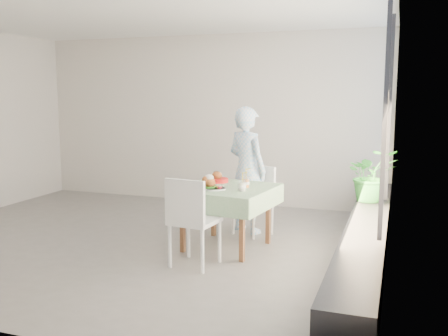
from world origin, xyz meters
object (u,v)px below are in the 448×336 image
at_px(chair_near, 194,239).
at_px(main_dish, 211,184).
at_px(cafe_table, 227,210).
at_px(juice_cup_orange, 246,182).
at_px(chair_far, 253,213).
at_px(diner, 247,170).
at_px(potted_plant, 371,175).

xyz_separation_m(chair_near, main_dish, (-0.01, 0.52, 0.50)).
height_order(chair_near, main_dish, chair_near).
relative_size(cafe_table, juice_cup_orange, 4.35).
xyz_separation_m(chair_far, main_dish, (-0.27, -0.87, 0.52)).
bearing_deg(chair_far, chair_near, -100.50).
bearing_deg(cafe_table, chair_far, 78.43).
bearing_deg(cafe_table, diner, 88.67).
height_order(diner, juice_cup_orange, diner).
bearing_deg(cafe_table, main_dish, -123.10).
distance_m(diner, potted_plant, 1.58).
bearing_deg(juice_cup_orange, chair_near, -115.02).
bearing_deg(diner, potted_plant, -148.97).
xyz_separation_m(cafe_table, potted_plant, (1.59, 0.89, 0.37)).
height_order(cafe_table, diner, diner).
xyz_separation_m(main_dish, juice_cup_orange, (0.35, 0.22, 0.01)).
distance_m(diner, juice_cup_orange, 0.78).
distance_m(cafe_table, main_dish, 0.41).
relative_size(chair_far, chair_near, 0.92).
distance_m(chair_far, chair_near, 1.41).
distance_m(chair_near, juice_cup_orange, 0.96).
bearing_deg(potted_plant, diner, -175.55).
height_order(chair_far, diner, diner).
height_order(chair_far, potted_plant, potted_plant).
height_order(chair_far, chair_near, chair_near).
bearing_deg(chair_near, main_dish, 90.97).
bearing_deg(diner, chair_near, 111.31).
bearing_deg(cafe_table, juice_cup_orange, 6.41).
bearing_deg(chair_far, main_dish, -106.97).
bearing_deg(main_dish, diner, 81.44).
relative_size(cafe_table, potted_plant, 1.76).
xyz_separation_m(diner, potted_plant, (1.57, 0.12, -0.00)).
height_order(cafe_table, juice_cup_orange, juice_cup_orange).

